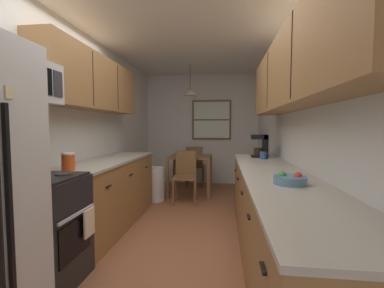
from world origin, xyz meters
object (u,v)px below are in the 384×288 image
(trash_bin, at_px, (155,184))
(coffee_maker, at_px, (262,146))
(storage_canister, at_px, (68,162))
(fruit_bowl, at_px, (290,179))
(microwave_over_range, at_px, (20,81))
(dining_table, at_px, (190,163))
(stove_range, at_px, (39,231))
(dining_chair_far, at_px, (195,164))
(mug_by_coffeemaker, at_px, (263,155))
(dining_chair_near, at_px, (185,174))

(trash_bin, distance_m, coffee_maker, 2.04)
(storage_canister, distance_m, fruit_bowl, 2.04)
(trash_bin, height_order, coffee_maker, coffee_maker)
(microwave_over_range, distance_m, dining_table, 3.45)
(stove_range, relative_size, dining_chair_far, 1.22)
(dining_table, relative_size, trash_bin, 1.37)
(dining_table, height_order, storage_canister, storage_canister)
(dining_chair_far, xyz_separation_m, storage_canister, (-0.88, -3.29, 0.49))
(dining_chair_far, relative_size, fruit_bowl, 3.72)
(stove_range, height_order, trash_bin, stove_range)
(mug_by_coffeemaker, distance_m, fruit_bowl, 1.54)
(microwave_over_range, xyz_separation_m, trash_bin, (0.41, 2.55, -1.39))
(storage_canister, bearing_deg, dining_chair_far, 74.99)
(storage_canister, distance_m, mug_by_coffeemaker, 2.35)
(trash_bin, bearing_deg, stove_range, -96.59)
(dining_chair_near, xyz_separation_m, storage_canister, (-0.85, -2.11, 0.49))
(microwave_over_range, height_order, storage_canister, microwave_over_range)
(stove_range, xyz_separation_m, dining_chair_far, (0.88, 3.73, 0.03))
(coffee_maker, xyz_separation_m, fruit_bowl, (-0.04, -1.74, -0.13))
(trash_bin, height_order, fruit_bowl, fruit_bowl)
(trash_bin, bearing_deg, mug_by_coffeemaker, -28.32)
(trash_bin, bearing_deg, fruit_bowl, -55.39)
(dining_chair_near, height_order, fruit_bowl, fruit_bowl)
(microwave_over_range, xyz_separation_m, mug_by_coffeemaker, (2.15, 1.61, -0.75))
(mug_by_coffeemaker, bearing_deg, microwave_over_range, -143.16)
(coffee_maker, bearing_deg, fruit_bowl, -91.33)
(dining_table, bearing_deg, dining_chair_near, -90.75)
(dining_chair_near, bearing_deg, stove_range, -108.26)
(storage_canister, bearing_deg, fruit_bowl, -10.19)
(storage_canister, height_order, mug_by_coffeemaker, storage_canister)
(microwave_over_range, xyz_separation_m, fruit_bowl, (2.11, 0.08, -0.76))
(storage_canister, bearing_deg, dining_table, 72.45)
(dining_chair_near, distance_m, mug_by_coffeemaker, 1.58)
(stove_range, xyz_separation_m, mug_by_coffeemaker, (2.04, 1.61, 0.48))
(dining_table, bearing_deg, mug_by_coffeemaker, -52.17)
(trash_bin, distance_m, storage_canister, 2.24)
(dining_chair_near, bearing_deg, dining_chair_far, 88.28)
(mug_by_coffeemaker, bearing_deg, dining_chair_near, 141.80)
(dining_table, relative_size, coffee_maker, 2.62)
(stove_range, distance_m, dining_chair_far, 3.83)
(microwave_over_range, relative_size, trash_bin, 0.95)
(mug_by_coffeemaker, bearing_deg, coffee_maker, 88.42)
(stove_range, bearing_deg, dining_chair_far, 76.76)
(trash_bin, height_order, storage_canister, storage_canister)
(trash_bin, bearing_deg, microwave_over_range, -99.10)
(microwave_over_range, bearing_deg, dining_chair_far, 75.12)
(stove_range, xyz_separation_m, trash_bin, (0.29, 2.55, -0.17))
(microwave_over_range, distance_m, dining_chair_near, 2.97)
(stove_range, relative_size, dining_chair_near, 1.22)
(dining_chair_far, height_order, trash_bin, dining_chair_far)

